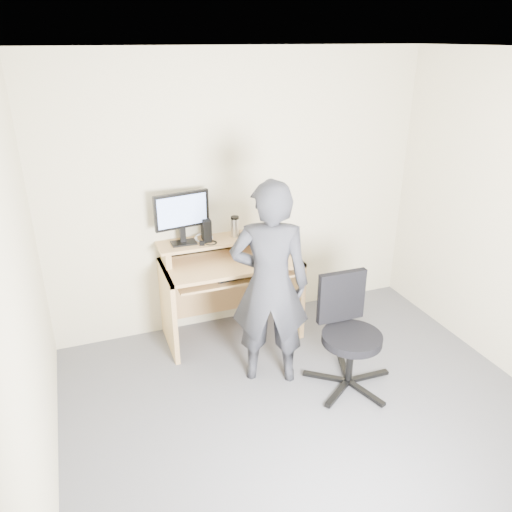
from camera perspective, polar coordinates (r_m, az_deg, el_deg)
ground at (r=3.76m, az=7.65°, el=-19.44°), size 3.50×3.50×0.00m
back_wall at (r=4.54m, az=-1.81°, el=7.01°), size 3.50×0.02×2.50m
ceiling at (r=2.75m, az=10.67°, el=22.16°), size 3.50×3.50×0.02m
desk at (r=4.55m, az=-3.18°, el=-2.52°), size 1.20×0.60×0.91m
monitor at (r=4.28m, az=-8.46°, el=4.81°), size 0.48×0.14×0.46m
external_drive at (r=4.39m, az=-5.70°, el=3.00°), size 0.07×0.13×0.20m
travel_mug at (r=4.48m, az=-2.41°, el=3.28°), size 0.08×0.08×0.17m
smartphone at (r=4.49m, az=-1.69°, el=2.29°), size 0.08×0.14×0.01m
charger at (r=4.32m, az=-6.20°, el=1.46°), size 0.05×0.05×0.03m
headphones at (r=4.45m, az=-6.01°, el=2.02°), size 0.19×0.19×0.06m
keyboard at (r=4.36m, az=-1.93°, el=-1.95°), size 0.48×0.23×0.03m
mouse at (r=4.36m, az=0.23°, el=-0.44°), size 0.11×0.08×0.04m
office_chair at (r=3.97m, az=10.45°, el=-8.16°), size 0.68×0.71×0.89m
person at (r=3.79m, az=1.59°, el=-3.34°), size 0.71×0.60×1.66m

